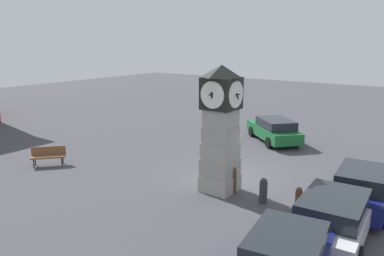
{
  "coord_description": "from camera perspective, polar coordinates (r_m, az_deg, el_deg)",
  "views": [
    {
      "loc": [
        -13.96,
        -7.78,
        5.9
      ],
      "look_at": [
        -0.73,
        1.87,
        2.09
      ],
      "focal_mm": 35.0,
      "sensor_mm": 36.0,
      "label": 1
    }
  ],
  "objects": [
    {
      "name": "ground_plane",
      "position": [
        17.03,
        6.61,
        -7.27
      ],
      "size": [
        81.72,
        81.72,
        0.0
      ],
      "primitive_type": "plane",
      "color": "#424247"
    },
    {
      "name": "clock_tower",
      "position": [
        14.63,
        4.4,
        -0.18
      ],
      "size": [
        1.64,
        1.65,
        5.04
      ],
      "color": "#9E998F",
      "rests_on": "ground_plane"
    },
    {
      "name": "bollard_near_tower",
      "position": [
        14.99,
        6.31,
        -7.86
      ],
      "size": [
        0.26,
        0.26,
        1.11
      ],
      "color": "brown",
      "rests_on": "ground_plane"
    },
    {
      "name": "bollard_mid_row",
      "position": [
        14.34,
        10.82,
        -9.31
      ],
      "size": [
        0.29,
        0.29,
        0.98
      ],
      "color": "#333338",
      "rests_on": "ground_plane"
    },
    {
      "name": "bollard_far_row",
      "position": [
        14.09,
        15.95,
        -10.28
      ],
      "size": [
        0.25,
        0.25,
        0.86
      ],
      "color": "brown",
      "rests_on": "ground_plane"
    },
    {
      "name": "bollard_end_row",
      "position": [
        13.64,
        22.02,
        -11.21
      ],
      "size": [
        0.29,
        0.29,
        1.0
      ],
      "color": "#333338",
      "rests_on": "ground_plane"
    },
    {
      "name": "car_near_tower",
      "position": [
        12.45,
        20.86,
        -12.31
      ],
      "size": [
        4.68,
        2.22,
        1.44
      ],
      "color": "silver",
      "rests_on": "ground_plane"
    },
    {
      "name": "car_by_building",
      "position": [
        14.89,
        24.52,
        -8.27
      ],
      "size": [
        4.36,
        2.13,
        1.54
      ],
      "color": "navy",
      "rests_on": "ground_plane"
    },
    {
      "name": "car_far_lot",
      "position": [
        22.91,
        12.38,
        -0.25
      ],
      "size": [
        4.25,
        4.45,
        1.43
      ],
      "color": "#19602D",
      "rests_on": "ground_plane"
    },
    {
      "name": "bench",
      "position": [
        19.49,
        -21.06,
        -3.83
      ],
      "size": [
        1.55,
        1.46,
        0.9
      ],
      "color": "brown",
      "rests_on": "ground_plane"
    }
  ]
}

